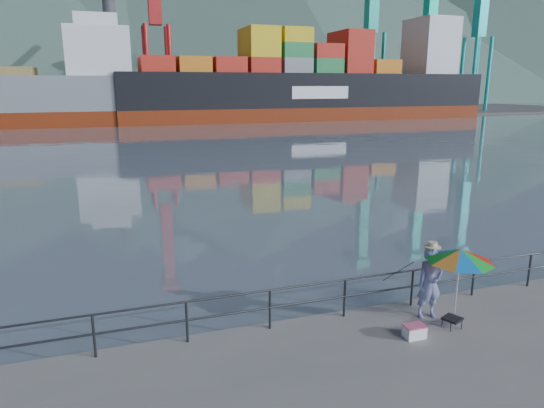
{
  "coord_description": "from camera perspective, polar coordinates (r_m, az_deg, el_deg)",
  "views": [
    {
      "loc": [
        -4.37,
        -8.48,
        5.78
      ],
      "look_at": [
        0.5,
        6.0,
        2.0
      ],
      "focal_mm": 32.0,
      "sensor_mm": 36.0,
      "label": 1
    }
  ],
  "objects": [
    {
      "name": "far_dock",
      "position": [
        102.66,
        -10.69,
        10.42
      ],
      "size": [
        200.0,
        40.0,
        0.4
      ],
      "primitive_type": "cube",
      "color": "#514F4C",
      "rests_on": "ground"
    },
    {
      "name": "fisherman",
      "position": [
        12.95,
        18.06,
        -8.81
      ],
      "size": [
        0.71,
        0.5,
        1.86
      ],
      "primitive_type": "imported",
      "rotation": [
        0.0,
        0.0,
        -0.08
      ],
      "color": "navy",
      "rests_on": "ground"
    },
    {
      "name": "folding_stool",
      "position": [
        12.93,
        20.41,
        -12.91
      ],
      "size": [
        0.53,
        0.53,
        0.26
      ],
      "color": "black",
      "rests_on": "ground"
    },
    {
      "name": "container_stacks",
      "position": [
        109.94,
        2.52,
        12.29
      ],
      "size": [
        58.0,
        8.4,
        7.8
      ],
      "color": "#194CA5",
      "rests_on": "ground"
    },
    {
      "name": "mountains",
      "position": [
        222.5,
        -7.77,
        21.46
      ],
      "size": [
        600.0,
        332.8,
        80.0
      ],
      "color": "#385147",
      "rests_on": "ground"
    },
    {
      "name": "port_cranes",
      "position": [
        99.54,
        2.47,
        19.77
      ],
      "size": [
        116.0,
        28.0,
        38.4
      ],
      "color": "red",
      "rests_on": "ground"
    },
    {
      "name": "guardrail",
      "position": [
        12.27,
        4.27,
        -11.53
      ],
      "size": [
        22.0,
        0.06,
        1.03
      ],
      "color": "#2D3033",
      "rests_on": "ground"
    },
    {
      "name": "beach_umbrella",
      "position": [
        12.5,
        21.26,
        -5.67
      ],
      "size": [
        1.62,
        1.62,
        1.96
      ],
      "color": "white",
      "rests_on": "ground"
    },
    {
      "name": "container_ship",
      "position": [
        87.63,
        5.29,
        13.84
      ],
      "size": [
        64.38,
        10.73,
        18.1
      ],
      "color": "#68210B",
      "rests_on": "ground"
    },
    {
      "name": "fishing_rod",
      "position": [
        13.86,
        14.29,
        -11.2
      ],
      "size": [
        0.27,
        1.75,
        1.24
      ],
      "primitive_type": "cylinder",
      "rotation": [
        0.96,
        0.0,
        -0.14
      ],
      "color": "black",
      "rests_on": "ground"
    },
    {
      "name": "harbor_water",
      "position": [
        138.67,
        -17.08,
        10.9
      ],
      "size": [
        500.0,
        280.0,
        0.0
      ],
      "primitive_type": "cube",
      "color": "slate",
      "rests_on": "ground"
    },
    {
      "name": "cooler_bag",
      "position": [
        12.21,
        16.4,
        -14.24
      ],
      "size": [
        0.49,
        0.33,
        0.28
      ],
      "primitive_type": "cube",
      "rotation": [
        0.0,
        0.0,
        -0.02
      ],
      "color": "white",
      "rests_on": "ground"
    }
  ]
}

